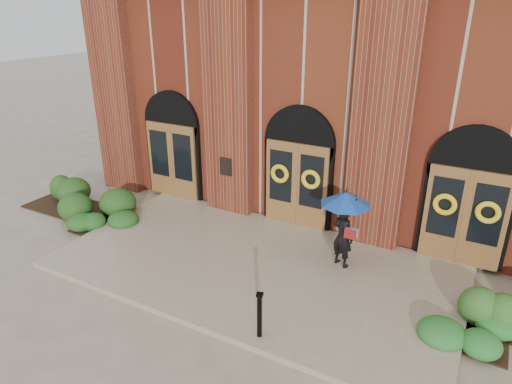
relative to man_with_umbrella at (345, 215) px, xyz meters
The scene contains 8 objects.
ground 2.75m from the man_with_umbrella, 149.22° to the right, with size 90.00×90.00×0.00m, color gray.
landing 2.65m from the man_with_umbrella, 152.57° to the right, with size 10.00×5.30×0.15m, color tan.
church_building 8.11m from the man_with_umbrella, 104.40° to the left, with size 16.20×12.53×7.00m.
man_with_umbrella is the anchor object (origin of this frame).
metal_post 3.48m from the man_with_umbrella, 99.43° to the right, with size 0.17×0.17×1.00m.
hedge_wall_left 8.88m from the man_with_umbrella, behind, with size 3.22×1.29×0.83m, color #204416.
hedge_front_left 7.28m from the man_with_umbrella, 169.97° to the right, with size 1.31×1.13×0.46m, color #1D4C1A.
hedge_front_right 3.63m from the man_with_umbrella, 20.50° to the right, with size 1.24×1.06×0.44m, color #236223.
Camera 1 is at (4.81, -8.57, 6.33)m, focal length 32.00 mm.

